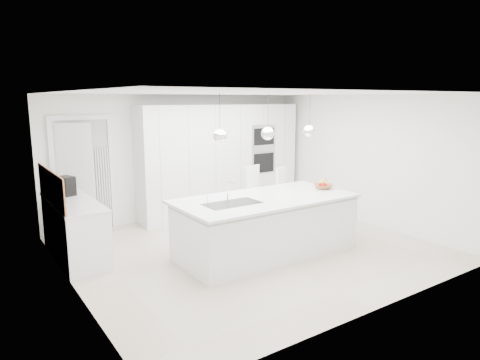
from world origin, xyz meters
TOP-DOWN VIEW (x-y plane):
  - floor at (0.00, 0.00)m, footprint 5.50×5.50m
  - wall_back at (0.00, 2.50)m, footprint 5.50×0.00m
  - wall_left at (-2.75, 0.00)m, footprint 0.00×5.00m
  - ceiling at (0.00, 0.00)m, footprint 5.50×5.50m
  - tall_cabinets at (0.80, 2.20)m, footprint 3.60×0.60m
  - oven_stack at (1.70, 1.89)m, footprint 0.62×0.04m
  - doorway_frame at (-1.95, 2.47)m, footprint 1.11×0.08m
  - hallway_door at (-2.20, 2.42)m, footprint 0.76×0.38m
  - radiator at (-1.63, 2.46)m, footprint 0.32×0.04m
  - left_base_cabinets at (-2.45, 1.20)m, footprint 0.60×1.80m
  - left_worktop at (-2.45, 1.20)m, footprint 0.62×1.82m
  - oak_backsplash at (-2.74, 1.20)m, footprint 0.02×1.80m
  - island_base at (0.10, -0.30)m, footprint 2.80×1.20m
  - island_worktop at (0.10, -0.25)m, footprint 2.84×1.40m
  - island_sink at (-0.55, -0.30)m, footprint 0.84×0.44m
  - island_tap at (-0.50, -0.10)m, footprint 0.02×0.02m
  - pendant_left at (-0.75, -0.30)m, footprint 0.20×0.20m
  - pendant_mid at (0.10, -0.30)m, footprint 0.20×0.20m
  - pendant_right at (0.95, -0.30)m, footprint 0.20×0.20m
  - fruit_bowl at (1.32, -0.29)m, footprint 0.42×0.42m
  - espresso_machine at (-2.43, 1.65)m, footprint 0.26×0.33m
  - bar_stool_left at (0.66, 0.71)m, footprint 0.54×0.64m
  - bar_stool_right at (1.29, 0.65)m, footprint 0.54×0.62m
  - apple_a at (1.27, -0.34)m, footprint 0.08×0.08m
  - apple_b at (1.34, -0.29)m, footprint 0.07×0.07m
  - apple_c at (1.31, -0.34)m, footprint 0.07×0.07m
  - apple_extra_3 at (1.31, -0.25)m, footprint 0.07×0.07m
  - banana_bunch at (1.35, -0.28)m, footprint 0.25×0.18m

SIDE VIEW (x-z plane):
  - floor at x=0.00m, z-range 0.00..0.00m
  - left_base_cabinets at x=-2.45m, z-range 0.00..0.86m
  - island_base at x=0.10m, z-range 0.00..0.86m
  - bar_stool_right at x=1.29m, z-range 0.00..1.13m
  - bar_stool_left at x=0.66m, z-range 0.00..1.20m
  - island_sink at x=-0.55m, z-range 0.73..0.91m
  - radiator at x=-1.63m, z-range 0.15..1.55m
  - left_worktop at x=-2.45m, z-range 0.86..0.90m
  - island_worktop at x=0.10m, z-range 0.86..0.90m
  - fruit_bowl at x=1.32m, z-range 0.90..0.98m
  - apple_extra_3 at x=1.31m, z-range 0.93..1.00m
  - apple_b at x=1.34m, z-range 0.93..1.00m
  - apple_c at x=1.31m, z-range 0.93..1.00m
  - apple_a at x=1.27m, z-range 0.93..1.01m
  - hallway_door at x=-2.20m, z-range 0.00..2.00m
  - banana_bunch at x=1.35m, z-range 0.91..1.13m
  - doorway_frame at x=-1.95m, z-range -0.04..2.09m
  - island_tap at x=-0.50m, z-range 0.90..1.20m
  - espresso_machine at x=-2.43m, z-range 0.90..1.21m
  - tall_cabinets at x=0.80m, z-range 0.00..2.30m
  - oak_backsplash at x=-2.74m, z-range 0.90..1.40m
  - wall_back at x=0.00m, z-range -1.50..4.00m
  - wall_left at x=-2.75m, z-range -1.25..3.75m
  - oven_stack at x=1.70m, z-range 0.83..1.88m
  - pendant_left at x=-0.75m, z-range 1.80..2.00m
  - pendant_mid at x=0.10m, z-range 1.80..2.00m
  - pendant_right at x=0.95m, z-range 1.80..2.00m
  - ceiling at x=0.00m, z-range 2.50..2.50m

